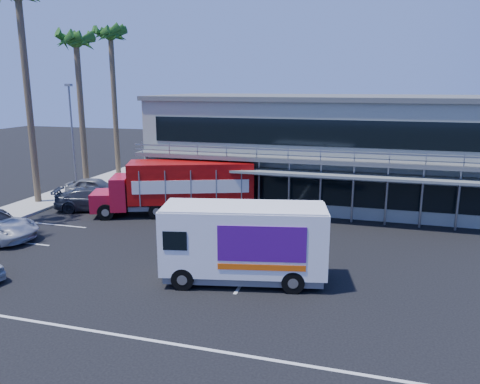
# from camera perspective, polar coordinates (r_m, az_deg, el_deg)

# --- Properties ---
(ground) EXTENTS (120.00, 120.00, 0.00)m
(ground) POSITION_cam_1_polar(r_m,az_deg,el_deg) (21.10, -4.34, -9.45)
(ground) COLOR black
(ground) RESTS_ON ground
(building) EXTENTS (22.40, 12.00, 7.30)m
(building) POSITION_cam_1_polar(r_m,az_deg,el_deg) (33.70, 9.35, 5.34)
(building) COLOR gray
(building) RESTS_ON ground
(curb_strip) EXTENTS (3.00, 32.00, 0.16)m
(curb_strip) POSITION_cam_1_polar(r_m,az_deg,el_deg) (33.63, -25.22, -1.97)
(curb_strip) COLOR #A5A399
(curb_strip) RESTS_ON ground
(palm_d) EXTENTS (2.80, 2.80, 14.75)m
(palm_d) POSITION_cam_1_polar(r_m,az_deg,el_deg) (34.65, -25.34, 19.71)
(palm_d) COLOR brown
(palm_d) RESTS_ON ground
(palm_e) EXTENTS (2.80, 2.80, 12.25)m
(palm_e) POSITION_cam_1_polar(r_m,az_deg,el_deg) (38.08, -19.30, 16.10)
(palm_e) COLOR brown
(palm_e) RESTS_ON ground
(palm_f) EXTENTS (2.80, 2.80, 13.25)m
(palm_f) POSITION_cam_1_polar(r_m,az_deg,el_deg) (42.97, -15.46, 17.11)
(palm_f) COLOR brown
(palm_f) RESTS_ON ground
(light_pole_far) EXTENTS (0.50, 0.25, 8.09)m
(light_pole_far) POSITION_cam_1_polar(r_m,az_deg,el_deg) (36.24, -19.75, 6.62)
(light_pole_far) COLOR gray
(light_pole_far) RESTS_ON ground
(red_truck) EXTENTS (10.12, 5.64, 3.35)m
(red_truck) POSITION_cam_1_polar(r_m,az_deg,el_deg) (29.57, -7.28, 0.78)
(red_truck) COLOR #B00E24
(red_truck) RESTS_ON ground
(white_van) EXTENTS (7.00, 3.62, 3.26)m
(white_van) POSITION_cam_1_polar(r_m,az_deg,el_deg) (19.30, 0.45, -6.09)
(white_van) COLOR white
(white_van) RESTS_ON ground
(parked_car_d) EXTENTS (5.49, 3.65, 1.48)m
(parked_car_d) POSITION_cam_1_polar(r_m,az_deg,el_deg) (31.96, -17.23, -0.82)
(parked_car_d) COLOR #272B34
(parked_car_d) RESTS_ON ground
(parked_car_e) EXTENTS (4.39, 2.27, 1.43)m
(parked_car_e) POSITION_cam_1_polar(r_m,az_deg,el_deg) (35.69, -17.26, 0.55)
(parked_car_e) COLOR slate
(parked_car_e) RESTS_ON ground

